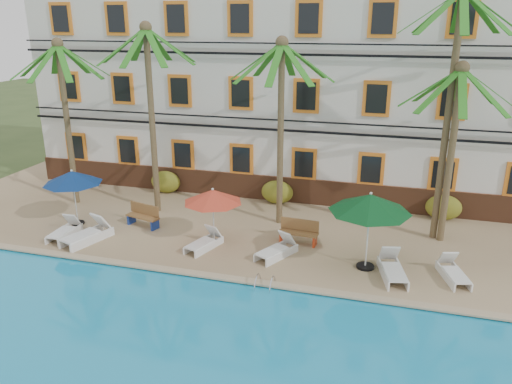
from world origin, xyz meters
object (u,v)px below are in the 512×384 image
(palm_c, at_px, (281,107))
(lounger_e, at_px, (392,269))
(lounger_c, at_px, (204,242))
(lounger_b, at_px, (88,234))
(palm_b, at_px, (150,95))
(pool_ladder, at_px, (265,286))
(lounger_a, at_px, (65,230))
(palm_a, at_px, (64,100))
(bench_right, at_px, (299,231))
(palm_d, at_px, (452,86))
(bench_left, at_px, (144,215))
(lounger_d, at_px, (277,249))
(palm_e, at_px, (454,128))
(lounger_f, at_px, (453,272))
(umbrella_green, at_px, (370,203))
(umbrella_red, at_px, (213,196))
(umbrella_blue, at_px, (72,178))

(palm_c, distance_m, lounger_e, 7.52)
(lounger_c, bearing_deg, lounger_b, -171.93)
(palm_b, xyz_separation_m, pool_ladder, (6.38, -5.21, -5.19))
(lounger_a, bearing_deg, palm_a, 118.43)
(lounger_c, relative_size, bench_right, 1.17)
(lounger_e, bearing_deg, lounger_c, 177.20)
(palm_d, bearing_deg, pool_ladder, -134.33)
(lounger_c, height_order, bench_left, bench_left)
(bench_left, bearing_deg, lounger_d, -11.93)
(lounger_b, relative_size, bench_left, 1.39)
(lounger_a, xyz_separation_m, lounger_e, (12.56, 0.17, 0.03))
(bench_left, bearing_deg, palm_e, 9.06)
(palm_d, bearing_deg, palm_a, -178.65)
(lounger_f, relative_size, bench_left, 1.14)
(umbrella_green, distance_m, lounger_b, 10.74)
(lounger_c, bearing_deg, bench_right, 24.02)
(lounger_c, bearing_deg, lounger_a, -174.92)
(bench_right, bearing_deg, umbrella_red, -163.02)
(lounger_a, bearing_deg, palm_c, 25.80)
(palm_e, relative_size, pool_ladder, 9.16)
(lounger_e, bearing_deg, umbrella_blue, 175.07)
(lounger_e, bearing_deg, lounger_d, 174.07)
(umbrella_red, distance_m, bench_left, 3.79)
(palm_d, height_order, lounger_f, palm_d)
(palm_c, height_order, lounger_e, palm_c)
(umbrella_green, distance_m, lounger_e, 2.31)
(palm_c, xyz_separation_m, lounger_c, (-2.11, -3.28, -4.63))
(umbrella_green, bearing_deg, palm_c, 140.13)
(lounger_a, bearing_deg, lounger_d, 4.01)
(lounger_f, bearing_deg, lounger_e, -168.65)
(pool_ladder, bearing_deg, bench_right, 83.53)
(umbrella_blue, relative_size, umbrella_red, 1.06)
(palm_a, distance_m, palm_e, 16.24)
(lounger_f, bearing_deg, lounger_c, -179.64)
(lounger_e, relative_size, lounger_f, 1.12)
(palm_e, height_order, umbrella_red, palm_e)
(lounger_f, bearing_deg, umbrella_green, 179.57)
(bench_left, bearing_deg, palm_d, 10.29)
(umbrella_blue, xyz_separation_m, lounger_f, (14.80, -0.72, -1.78))
(palm_c, distance_m, bench_right, 4.92)
(palm_a, relative_size, umbrella_blue, 3.12)
(palm_e, distance_m, pool_ladder, 8.95)
(umbrella_green, relative_size, lounger_a, 1.62)
(pool_ladder, bearing_deg, umbrella_green, 35.64)
(palm_e, bearing_deg, palm_d, 140.19)
(lounger_a, xyz_separation_m, lounger_f, (14.50, 0.56, -0.00))
(palm_e, distance_m, umbrella_blue, 15.00)
(umbrella_blue, xyz_separation_m, umbrella_green, (11.96, -0.70, 0.34))
(palm_b, relative_size, umbrella_red, 3.61)
(bench_left, bearing_deg, umbrella_red, -13.73)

